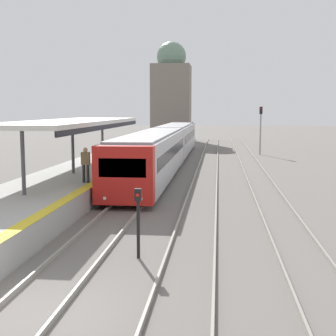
# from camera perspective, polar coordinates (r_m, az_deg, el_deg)

# --- Properties ---
(ground_plane) EXTENTS (240.00, 240.00, 0.00)m
(ground_plane) POSITION_cam_1_polar(r_m,az_deg,el_deg) (11.01, -16.95, -16.76)
(ground_plane) COLOR slate
(track_platform_line) EXTENTS (1.51, 120.00, 0.15)m
(track_platform_line) POSITION_cam_1_polar(r_m,az_deg,el_deg) (10.98, -16.96, -16.40)
(track_platform_line) COLOR gray
(track_platform_line) RESTS_ON ground_plane
(track_middle_line) EXTENTS (1.51, 120.00, 0.15)m
(track_middle_line) POSITION_cam_1_polar(r_m,az_deg,el_deg) (10.22, 1.25, -17.92)
(track_middle_line) COLOR gray
(track_middle_line) RESTS_ON ground_plane
(platform_canopy) EXTENTS (4.00, 16.17, 2.86)m
(platform_canopy) POSITION_cam_1_polar(r_m,az_deg,el_deg) (25.54, -11.51, 5.44)
(platform_canopy) COLOR beige
(platform_canopy) RESTS_ON station_platform
(person_on_platform) EXTENTS (0.40, 0.22, 1.66)m
(person_on_platform) POSITION_cam_1_polar(r_m,az_deg,el_deg) (22.31, -10.00, 0.64)
(person_on_platform) COLOR #2D2D33
(person_on_platform) RESTS_ON station_platform
(train_near) EXTENTS (2.68, 35.07, 2.96)m
(train_near) POSITION_cam_1_polar(r_m,az_deg,el_deg) (37.42, -0.11, 2.93)
(train_near) COLOR red
(train_near) RESTS_ON ground_plane
(signal_post_near) EXTENTS (0.20, 0.22, 2.10)m
(signal_post_near) POSITION_cam_1_polar(r_m,az_deg,el_deg) (13.88, -3.66, -5.84)
(signal_post_near) COLOR black
(signal_post_near) RESTS_ON ground_plane
(signal_mast_far) EXTENTS (0.28, 0.29, 4.66)m
(signal_mast_far) POSITION_cam_1_polar(r_m,az_deg,el_deg) (46.49, 11.23, 5.24)
(signal_mast_far) COLOR gray
(signal_mast_far) RESTS_ON ground_plane
(distant_domed_building) EXTENTS (5.20, 5.20, 13.51)m
(distant_domed_building) POSITION_cam_1_polar(r_m,az_deg,el_deg) (64.71, 0.41, 8.90)
(distant_domed_building) COLOR slate
(distant_domed_building) RESTS_ON ground_plane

